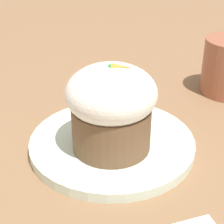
% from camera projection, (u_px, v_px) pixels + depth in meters
% --- Properties ---
extents(ground_plane, '(4.00, 4.00, 0.00)m').
position_uv_depth(ground_plane, '(112.00, 147.00, 0.47)').
color(ground_plane, '#846042').
extents(dessert_plate, '(0.20, 0.20, 0.01)m').
position_uv_depth(dessert_plate, '(112.00, 143.00, 0.47)').
color(dessert_plate, silver).
rests_on(dessert_plate, ground_plane).
extents(carrot_cake, '(0.10, 0.10, 0.11)m').
position_uv_depth(carrot_cake, '(112.00, 107.00, 0.42)').
color(carrot_cake, brown).
rests_on(carrot_cake, dessert_plate).
extents(spoon, '(0.07, 0.12, 0.01)m').
position_uv_depth(spoon, '(110.00, 133.00, 0.47)').
color(spoon, '#B7B7BC').
rests_on(spoon, dessert_plate).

